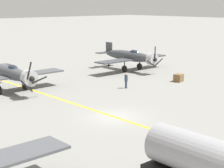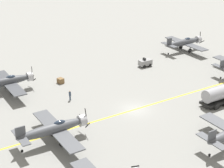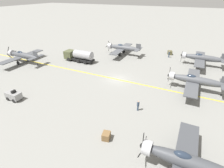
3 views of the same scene
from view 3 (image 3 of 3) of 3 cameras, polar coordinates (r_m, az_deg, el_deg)
ground_plane at (r=36.02m, az=1.81°, el=1.49°), size 400.00×400.00×0.00m
taxiway_stripe at (r=36.02m, az=1.81°, el=1.50°), size 0.30×160.00×0.01m
airplane_near_center at (r=34.56m, az=25.49°, el=1.08°), size 12.00×9.98×3.75m
airplane_mid_right at (r=50.18m, az=3.56°, el=11.72°), size 12.00×9.98×3.65m
airplane_near_left at (r=19.23m, az=24.01°, el=-22.42°), size 12.00×9.98×3.80m
airplane_far_center at (r=49.15m, az=-27.13°, el=8.32°), size 12.00×9.98×3.65m
airplane_near_right at (r=47.27m, az=27.27°, el=7.59°), size 12.00×9.98×3.65m
fuel_tanker at (r=46.04m, az=-10.76°, el=9.10°), size 2.68×8.00×2.98m
tow_tractor at (r=33.38m, az=-29.46°, el=-3.24°), size 1.57×2.60×1.79m
ground_crew_walking at (r=50.63m, az=18.14°, el=9.30°), size 0.39×0.39×1.79m
ground_crew_inspecting at (r=26.76m, az=8.50°, el=-6.88°), size 0.37×0.37×1.69m
supply_crate_by_tanker at (r=22.30m, az=-1.90°, el=-16.57°), size 1.26×1.11×0.91m
supply_crate_mid_lane at (r=53.31m, az=18.36°, el=9.69°), size 1.61×1.49×1.09m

